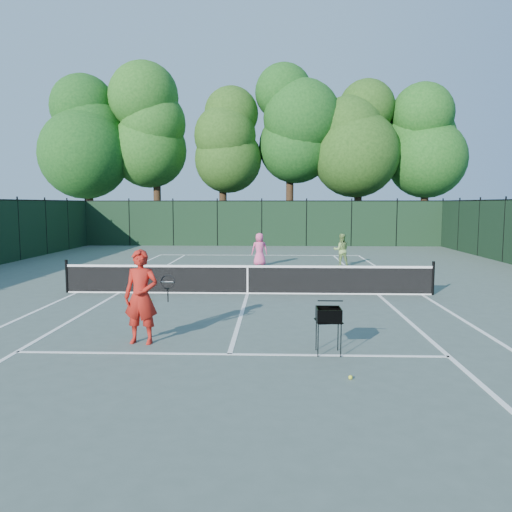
{
  "coord_description": "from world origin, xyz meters",
  "views": [
    {
      "loc": [
        0.84,
        -15.58,
        2.84
      ],
      "look_at": [
        0.23,
        1.0,
        1.1
      ],
      "focal_mm": 35.0,
      "sensor_mm": 36.0,
      "label": 1
    }
  ],
  "objects_px": {
    "coach": "(141,297)",
    "loose_ball_midcourt": "(151,300)",
    "player_green": "(341,250)",
    "loose_ball_near_cart": "(350,377)",
    "player_pink": "(260,249)",
    "ball_hopper": "(329,315)"
  },
  "relations": [
    {
      "from": "player_green",
      "to": "loose_ball_midcourt",
      "type": "height_order",
      "value": "player_green"
    },
    {
      "from": "coach",
      "to": "loose_ball_midcourt",
      "type": "height_order",
      "value": "coach"
    },
    {
      "from": "coach",
      "to": "ball_hopper",
      "type": "height_order",
      "value": "coach"
    },
    {
      "from": "player_pink",
      "to": "player_green",
      "type": "xyz_separation_m",
      "value": [
        3.73,
        -0.07,
        -0.01
      ]
    },
    {
      "from": "player_pink",
      "to": "ball_hopper",
      "type": "distance_m",
      "value": 13.61
    },
    {
      "from": "player_green",
      "to": "loose_ball_near_cart",
      "type": "relative_size",
      "value": 21.84
    },
    {
      "from": "loose_ball_midcourt",
      "to": "player_pink",
      "type": "bearing_deg",
      "value": 71.02
    },
    {
      "from": "player_green",
      "to": "loose_ball_midcourt",
      "type": "distance_m",
      "value": 10.8
    },
    {
      "from": "player_green",
      "to": "loose_ball_near_cart",
      "type": "bearing_deg",
      "value": 80.96
    },
    {
      "from": "player_pink",
      "to": "loose_ball_midcourt",
      "type": "relative_size",
      "value": 22.24
    },
    {
      "from": "coach",
      "to": "player_pink",
      "type": "height_order",
      "value": "coach"
    },
    {
      "from": "player_pink",
      "to": "loose_ball_near_cart",
      "type": "relative_size",
      "value": 22.24
    },
    {
      "from": "player_pink",
      "to": "loose_ball_midcourt",
      "type": "distance_m",
      "value": 9.06
    },
    {
      "from": "ball_hopper",
      "to": "player_pink",
      "type": "bearing_deg",
      "value": 89.35
    },
    {
      "from": "loose_ball_near_cart",
      "to": "loose_ball_midcourt",
      "type": "relative_size",
      "value": 1.0
    },
    {
      "from": "coach",
      "to": "ball_hopper",
      "type": "distance_m",
      "value": 3.78
    },
    {
      "from": "ball_hopper",
      "to": "coach",
      "type": "bearing_deg",
      "value": 163.2
    },
    {
      "from": "loose_ball_midcourt",
      "to": "coach",
      "type": "bearing_deg",
      "value": -78.24
    },
    {
      "from": "player_green",
      "to": "loose_ball_near_cart",
      "type": "xyz_separation_m",
      "value": [
        -1.81,
        -14.83,
        -0.71
      ]
    },
    {
      "from": "player_green",
      "to": "ball_hopper",
      "type": "bearing_deg",
      "value": 79.35
    },
    {
      "from": "coach",
      "to": "player_pink",
      "type": "xyz_separation_m",
      "value": [
        2.03,
        12.92,
        -0.21
      ]
    },
    {
      "from": "loose_ball_near_cart",
      "to": "player_green",
      "type": "bearing_deg",
      "value": 83.03
    }
  ]
}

